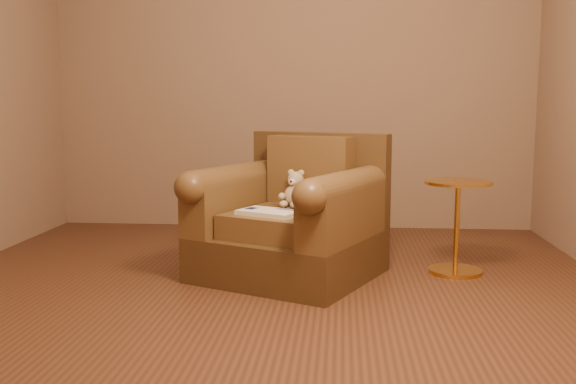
{
  "coord_description": "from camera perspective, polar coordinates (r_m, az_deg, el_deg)",
  "views": [
    {
      "loc": [
        0.42,
        -3.41,
        1.04
      ],
      "look_at": [
        0.11,
        0.33,
        0.52
      ],
      "focal_mm": 40.0,
      "sensor_mm": 36.0,
      "label": 1
    }
  ],
  "objects": [
    {
      "name": "guidebook",
      "position": [
        3.68,
        -1.68,
        -1.83
      ],
      "size": [
        0.4,
        0.34,
        0.03
      ],
      "rotation": [
        0.0,
        0.0,
        -0.48
      ],
      "color": "beige",
      "rests_on": "armchair"
    },
    {
      "name": "armchair",
      "position": [
        3.9,
        0.36,
        -2.63
      ],
      "size": [
        1.25,
        1.22,
        0.86
      ],
      "rotation": [
        0.0,
        0.0,
        -0.43
      ],
      "color": "#452F17",
      "rests_on": "floor"
    },
    {
      "name": "teddy_bear",
      "position": [
        3.96,
        0.55,
        -0.05
      ],
      "size": [
        0.17,
        0.2,
        0.23
      ],
      "rotation": [
        0.0,
        0.0,
        -0.4
      ],
      "color": "tan",
      "rests_on": "armchair"
    },
    {
      "name": "floor",
      "position": [
        3.59,
        -2.19,
        -9.04
      ],
      "size": [
        4.0,
        4.0,
        0.0
      ],
      "primitive_type": "plane",
      "color": "#522F1C",
      "rests_on": "ground"
    },
    {
      "name": "side_table",
      "position": [
        4.08,
        14.78,
        -2.75
      ],
      "size": [
        0.41,
        0.41,
        0.58
      ],
      "color": "gold",
      "rests_on": "floor"
    }
  ]
}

